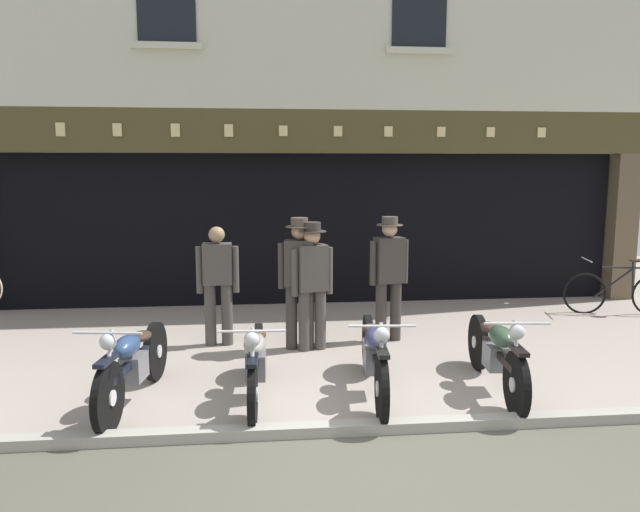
{
  "coord_description": "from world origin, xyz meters",
  "views": [
    {
      "loc": [
        -0.86,
        -4.92,
        2.36
      ],
      "look_at": [
        -0.08,
        2.72,
        1.22
      ],
      "focal_mm": 33.53,
      "sensor_mm": 36.0,
      "label": 1
    }
  ],
  "objects_px": {
    "motorcycle_center_left": "(256,360)",
    "advert_board_far": "(493,209)",
    "advert_board_near": "(432,210)",
    "shopkeeper_center": "(300,276)",
    "salesman_right": "(389,272)",
    "motorcycle_center": "(374,355)",
    "assistant_far_right": "(312,279)",
    "leaning_bicycle": "(620,292)",
    "salesman_left": "(218,280)",
    "motorcycle_center_right": "(496,352)",
    "motorcycle_left": "(133,363)"
  },
  "relations": [
    {
      "from": "motorcycle_center_left",
      "to": "assistant_far_right",
      "type": "bearing_deg",
      "value": -111.47
    },
    {
      "from": "salesman_right",
      "to": "advert_board_far",
      "type": "height_order",
      "value": "advert_board_far"
    },
    {
      "from": "advert_board_near",
      "to": "leaning_bicycle",
      "type": "height_order",
      "value": "advert_board_near"
    },
    {
      "from": "salesman_right",
      "to": "leaning_bicycle",
      "type": "bearing_deg",
      "value": -177.38
    },
    {
      "from": "motorcycle_center_right",
      "to": "assistant_far_right",
      "type": "bearing_deg",
      "value": -36.67
    },
    {
      "from": "advert_board_far",
      "to": "leaning_bicycle",
      "type": "relative_size",
      "value": 0.63
    },
    {
      "from": "motorcycle_center",
      "to": "shopkeeper_center",
      "type": "relative_size",
      "value": 1.21
    },
    {
      "from": "motorcycle_center_right",
      "to": "assistant_far_right",
      "type": "height_order",
      "value": "assistant_far_right"
    },
    {
      "from": "motorcycle_left",
      "to": "shopkeeper_center",
      "type": "distance_m",
      "value": 2.51
    },
    {
      "from": "shopkeeper_center",
      "to": "advert_board_near",
      "type": "distance_m",
      "value": 3.8
    },
    {
      "from": "leaning_bicycle",
      "to": "salesman_left",
      "type": "bearing_deg",
      "value": 111.87
    },
    {
      "from": "salesman_left",
      "to": "leaning_bicycle",
      "type": "xyz_separation_m",
      "value": [
        6.35,
        1.06,
        -0.52
      ]
    },
    {
      "from": "shopkeeper_center",
      "to": "advert_board_far",
      "type": "distance_m",
      "value": 4.63
    },
    {
      "from": "motorcycle_left",
      "to": "motorcycle_center",
      "type": "relative_size",
      "value": 0.96
    },
    {
      "from": "shopkeeper_center",
      "to": "salesman_left",
      "type": "bearing_deg",
      "value": -6.9
    },
    {
      "from": "assistant_far_right",
      "to": "motorcycle_left",
      "type": "bearing_deg",
      "value": 25.88
    },
    {
      "from": "salesman_left",
      "to": "shopkeeper_center",
      "type": "distance_m",
      "value": 1.11
    },
    {
      "from": "motorcycle_center_left",
      "to": "advert_board_far",
      "type": "xyz_separation_m",
      "value": [
        4.24,
        4.43,
        1.22
      ]
    },
    {
      "from": "motorcycle_left",
      "to": "leaning_bicycle",
      "type": "xyz_separation_m",
      "value": [
        7.07,
        3.04,
        -0.06
      ]
    },
    {
      "from": "salesman_right",
      "to": "assistant_far_right",
      "type": "xyz_separation_m",
      "value": [
        -1.07,
        -0.3,
        -0.02
      ]
    },
    {
      "from": "assistant_far_right",
      "to": "advert_board_far",
      "type": "height_order",
      "value": "advert_board_far"
    },
    {
      "from": "advert_board_near",
      "to": "shopkeeper_center",
      "type": "bearing_deg",
      "value": -132.88
    },
    {
      "from": "motorcycle_center_left",
      "to": "shopkeeper_center",
      "type": "bearing_deg",
      "value": -106.15
    },
    {
      "from": "motorcycle_center_right",
      "to": "leaning_bicycle",
      "type": "height_order",
      "value": "motorcycle_center_right"
    },
    {
      "from": "leaning_bicycle",
      "to": "shopkeeper_center",
      "type": "bearing_deg",
      "value": 116.76
    },
    {
      "from": "motorcycle_center_right",
      "to": "leaning_bicycle",
      "type": "distance_m",
      "value": 4.52
    },
    {
      "from": "salesman_right",
      "to": "advert_board_far",
      "type": "xyz_separation_m",
      "value": [
        2.44,
        2.5,
        0.68
      ]
    },
    {
      "from": "motorcycle_center",
      "to": "salesman_left",
      "type": "bearing_deg",
      "value": -43.92
    },
    {
      "from": "salesman_right",
      "to": "leaning_bicycle",
      "type": "xyz_separation_m",
      "value": [
        4.06,
        1.1,
        -0.58
      ]
    },
    {
      "from": "motorcycle_center_left",
      "to": "motorcycle_center",
      "type": "bearing_deg",
      "value": -178.28
    },
    {
      "from": "motorcycle_left",
      "to": "advert_board_far",
      "type": "bearing_deg",
      "value": -133.13
    },
    {
      "from": "motorcycle_left",
      "to": "motorcycle_center_right",
      "type": "height_order",
      "value": "same"
    },
    {
      "from": "motorcycle_center",
      "to": "assistant_far_right",
      "type": "xyz_separation_m",
      "value": [
        -0.5,
        1.65,
        0.5
      ]
    },
    {
      "from": "motorcycle_left",
      "to": "assistant_far_right",
      "type": "relative_size",
      "value": 1.2
    },
    {
      "from": "shopkeeper_center",
      "to": "leaning_bicycle",
      "type": "xyz_separation_m",
      "value": [
        5.29,
        1.35,
        -0.6
      ]
    },
    {
      "from": "advert_board_near",
      "to": "advert_board_far",
      "type": "bearing_deg",
      "value": 0.0
    },
    {
      "from": "motorcycle_left",
      "to": "advert_board_near",
      "type": "distance_m",
      "value": 6.31
    },
    {
      "from": "motorcycle_center_left",
      "to": "salesman_left",
      "type": "distance_m",
      "value": 2.09
    },
    {
      "from": "motorcycle_center_left",
      "to": "advert_board_near",
      "type": "height_order",
      "value": "advert_board_near"
    },
    {
      "from": "shopkeeper_center",
      "to": "leaning_bicycle",
      "type": "height_order",
      "value": "shopkeeper_center"
    },
    {
      "from": "assistant_far_right",
      "to": "advert_board_far",
      "type": "bearing_deg",
      "value": -155.62
    },
    {
      "from": "assistant_far_right",
      "to": "leaning_bicycle",
      "type": "bearing_deg",
      "value": -178.83
    },
    {
      "from": "advert_board_near",
      "to": "salesman_left",
      "type": "bearing_deg",
      "value": -145.85
    },
    {
      "from": "motorcycle_center_right",
      "to": "advert_board_far",
      "type": "height_order",
      "value": "advert_board_far"
    },
    {
      "from": "shopkeeper_center",
      "to": "leaning_bicycle",
      "type": "distance_m",
      "value": 5.49
    },
    {
      "from": "advert_board_near",
      "to": "motorcycle_center",
      "type": "bearing_deg",
      "value": -113.09
    },
    {
      "from": "motorcycle_center",
      "to": "leaning_bicycle",
      "type": "distance_m",
      "value": 5.55
    },
    {
      "from": "motorcycle_left",
      "to": "motorcycle_center_left",
      "type": "xyz_separation_m",
      "value": [
        1.22,
        -0.0,
        -0.01
      ]
    },
    {
      "from": "shopkeeper_center",
      "to": "assistant_far_right",
      "type": "height_order",
      "value": "shopkeeper_center"
    },
    {
      "from": "leaning_bicycle",
      "to": "salesman_right",
      "type": "bearing_deg",
      "value": 117.6
    }
  ]
}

